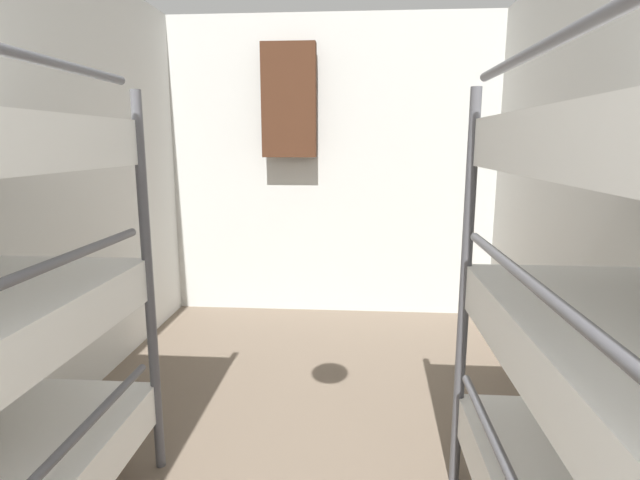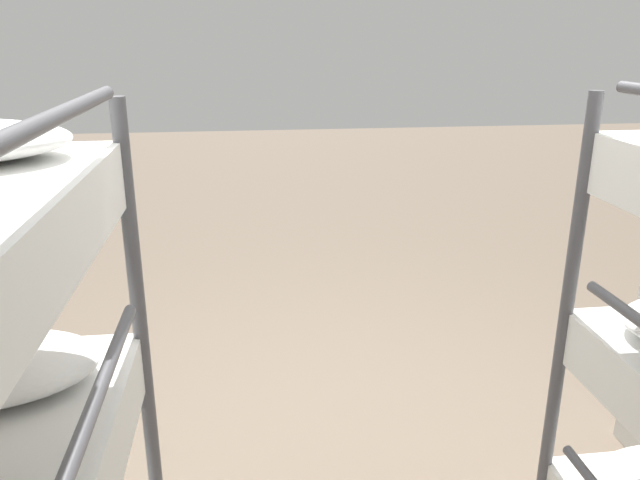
# 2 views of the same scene
# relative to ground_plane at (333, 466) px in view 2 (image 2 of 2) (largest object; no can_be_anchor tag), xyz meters

# --- Properties ---
(ground_plane) EXTENTS (20.00, 20.00, 0.00)m
(ground_plane) POSITION_rel_ground_plane_xyz_m (0.00, 0.00, 0.00)
(ground_plane) COLOR #6B5B4C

